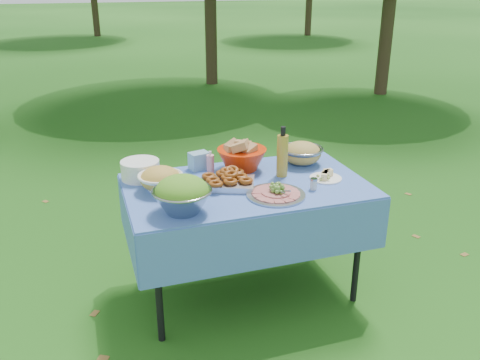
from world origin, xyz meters
name	(u,v)px	position (x,y,z in m)	size (l,w,h in m)	color
ground	(246,290)	(0.00, 0.00, 0.00)	(80.00, 80.00, 0.00)	#0D3409
picnic_table	(246,239)	(0.00, 0.00, 0.38)	(1.46, 0.86, 0.76)	#82BAFB
salad_bowl	(182,194)	(-0.45, -0.26, 0.86)	(0.32, 0.32, 0.21)	#919599
pasta_bowl_white	(160,179)	(-0.51, 0.07, 0.83)	(0.26, 0.26, 0.15)	white
plate_stack	(140,170)	(-0.60, 0.30, 0.82)	(0.24, 0.24, 0.12)	white
wipes_box	(199,161)	(-0.21, 0.35, 0.82)	(0.12, 0.09, 0.11)	#82B2CE
sanitizer_bottle	(210,162)	(-0.15, 0.28, 0.83)	(0.05, 0.05, 0.14)	pink
bread_bowl	(242,154)	(0.05, 0.26, 0.87)	(0.32, 0.32, 0.22)	red
pasta_bowl_steel	(302,153)	(0.48, 0.24, 0.84)	(0.28, 0.28, 0.15)	#919599
fried_tray	(227,181)	(-0.12, 0.01, 0.80)	(0.32, 0.23, 0.08)	silver
charcuterie_platter	(276,189)	(0.11, -0.21, 0.80)	(0.34, 0.34, 0.08)	#A3A5AA
oil_bottle	(282,152)	(0.26, 0.07, 0.92)	(0.07, 0.07, 0.32)	#B0912E
cheese_plate	(326,175)	(0.50, -0.07, 0.79)	(0.20, 0.20, 0.05)	white
shaker	(314,184)	(0.35, -0.19, 0.80)	(0.04, 0.04, 0.07)	silver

